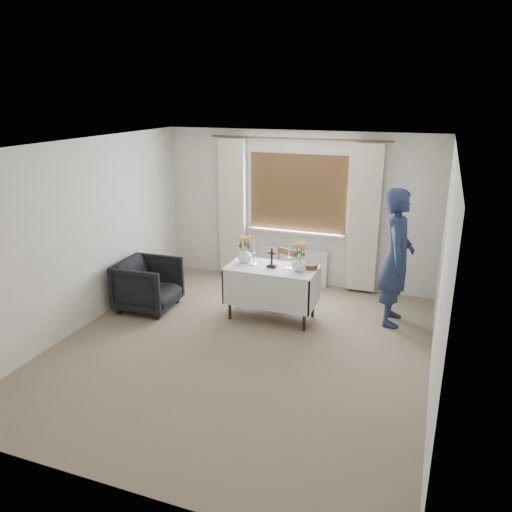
{
  "coord_description": "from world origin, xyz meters",
  "views": [
    {
      "loc": [
        2.12,
        -5.16,
        3.05
      ],
      "look_at": [
        -0.08,
        0.79,
        0.97
      ],
      "focal_mm": 35.0,
      "sensor_mm": 36.0,
      "label": 1
    }
  ],
  "objects_px": {
    "armchair": "(148,285)",
    "altar_table": "(272,293)",
    "flower_vase_left": "(245,255)",
    "wooden_cross": "(272,258)",
    "wooden_chair": "(280,278)",
    "person": "(396,258)",
    "flower_vase_right": "(299,263)"
  },
  "relations": [
    {
      "from": "person",
      "to": "wooden_cross",
      "type": "relative_size",
      "value": 6.8
    },
    {
      "from": "wooden_cross",
      "to": "armchair",
      "type": "bearing_deg",
      "value": -169.15
    },
    {
      "from": "flower_vase_left",
      "to": "wooden_cross",
      "type": "bearing_deg",
      "value": -9.98
    },
    {
      "from": "wooden_chair",
      "to": "flower_vase_right",
      "type": "distance_m",
      "value": 0.76
    },
    {
      "from": "armchair",
      "to": "person",
      "type": "height_order",
      "value": "person"
    },
    {
      "from": "person",
      "to": "flower_vase_left",
      "type": "distance_m",
      "value": 2.07
    },
    {
      "from": "wooden_chair",
      "to": "flower_vase_left",
      "type": "height_order",
      "value": "flower_vase_left"
    },
    {
      "from": "flower_vase_left",
      "to": "flower_vase_right",
      "type": "xyz_separation_m",
      "value": [
        0.81,
        -0.08,
        -0.0
      ]
    },
    {
      "from": "altar_table",
      "to": "flower_vase_left",
      "type": "xyz_separation_m",
      "value": [
        -0.43,
        0.07,
        0.49
      ]
    },
    {
      "from": "wooden_chair",
      "to": "person",
      "type": "xyz_separation_m",
      "value": [
        1.63,
        0.0,
        0.51
      ]
    },
    {
      "from": "wooden_cross",
      "to": "flower_vase_left",
      "type": "relative_size",
      "value": 1.28
    },
    {
      "from": "wooden_chair",
      "to": "wooden_cross",
      "type": "xyz_separation_m",
      "value": [
        0.02,
        -0.46,
        0.47
      ]
    },
    {
      "from": "armchair",
      "to": "wooden_cross",
      "type": "distance_m",
      "value": 1.9
    },
    {
      "from": "wooden_chair",
      "to": "flower_vase_right",
      "type": "xyz_separation_m",
      "value": [
        0.41,
        -0.47,
        0.44
      ]
    },
    {
      "from": "person",
      "to": "flower_vase_left",
      "type": "bearing_deg",
      "value": 98.43
    },
    {
      "from": "altar_table",
      "to": "armchair",
      "type": "xyz_separation_m",
      "value": [
        -1.8,
        -0.31,
        -0.01
      ]
    },
    {
      "from": "wooden_chair",
      "to": "altar_table",
      "type": "bearing_deg",
      "value": -65.29
    },
    {
      "from": "person",
      "to": "wooden_cross",
      "type": "distance_m",
      "value": 1.68
    },
    {
      "from": "altar_table",
      "to": "flower_vase_right",
      "type": "distance_m",
      "value": 0.62
    },
    {
      "from": "altar_table",
      "to": "flower_vase_left",
      "type": "bearing_deg",
      "value": 170.64
    },
    {
      "from": "armchair",
      "to": "altar_table",
      "type": "bearing_deg",
      "value": -82.66
    },
    {
      "from": "person",
      "to": "wooden_cross",
      "type": "xyz_separation_m",
      "value": [
        -1.61,
        -0.47,
        -0.04
      ]
    },
    {
      "from": "wooden_chair",
      "to": "person",
      "type": "distance_m",
      "value": 1.71
    },
    {
      "from": "altar_table",
      "to": "wooden_chair",
      "type": "distance_m",
      "value": 0.46
    },
    {
      "from": "altar_table",
      "to": "person",
      "type": "distance_m",
      "value": 1.76
    },
    {
      "from": "wooden_chair",
      "to": "wooden_cross",
      "type": "bearing_deg",
      "value": -65.84
    },
    {
      "from": "person",
      "to": "wooden_chair",
      "type": "bearing_deg",
      "value": 87.65
    },
    {
      "from": "armchair",
      "to": "wooden_cross",
      "type": "bearing_deg",
      "value": -82.77
    },
    {
      "from": "flower_vase_left",
      "to": "flower_vase_right",
      "type": "bearing_deg",
      "value": -5.91
    },
    {
      "from": "flower_vase_right",
      "to": "wooden_cross",
      "type": "bearing_deg",
      "value": 178.6
    },
    {
      "from": "altar_table",
      "to": "wooden_chair",
      "type": "height_order",
      "value": "wooden_chair"
    },
    {
      "from": "altar_table",
      "to": "flower_vase_left",
      "type": "distance_m",
      "value": 0.65
    }
  ]
}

